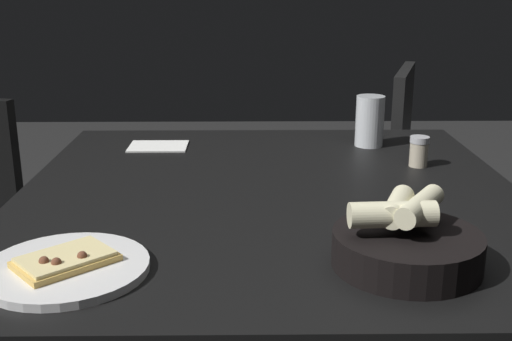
{
  "coord_description": "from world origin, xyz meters",
  "views": [
    {
      "loc": [
        -0.05,
        -1.33,
        1.18
      ],
      "look_at": [
        -0.03,
        0.08,
        0.75
      ],
      "focal_mm": 44.85,
      "sensor_mm": 36.0,
      "label": 1
    }
  ],
  "objects_px": {
    "pizza_plate": "(66,266)",
    "chair_spare": "(366,170)",
    "beer_glass": "(370,124)",
    "dining_table": "(270,214)",
    "pepper_shaker": "(419,153)",
    "bread_basket": "(407,244)"
  },
  "relations": [
    {
      "from": "dining_table",
      "to": "bread_basket",
      "type": "bearing_deg",
      "value": -61.31
    },
    {
      "from": "chair_spare",
      "to": "dining_table",
      "type": "bearing_deg",
      "value": -113.14
    },
    {
      "from": "beer_glass",
      "to": "pepper_shaker",
      "type": "relative_size",
      "value": 1.85
    },
    {
      "from": "bread_basket",
      "to": "dining_table",
      "type": "bearing_deg",
      "value": 118.69
    },
    {
      "from": "pizza_plate",
      "to": "bread_basket",
      "type": "relative_size",
      "value": 1.09
    },
    {
      "from": "pizza_plate",
      "to": "beer_glass",
      "type": "height_order",
      "value": "beer_glass"
    },
    {
      "from": "pepper_shaker",
      "to": "pizza_plate",
      "type": "bearing_deg",
      "value": -140.5
    },
    {
      "from": "bread_basket",
      "to": "pepper_shaker",
      "type": "xyz_separation_m",
      "value": [
        0.17,
        0.57,
        -0.0
      ]
    },
    {
      "from": "pizza_plate",
      "to": "bread_basket",
      "type": "height_order",
      "value": "bread_basket"
    },
    {
      "from": "pizza_plate",
      "to": "chair_spare",
      "type": "distance_m",
      "value": 1.49
    },
    {
      "from": "bread_basket",
      "to": "chair_spare",
      "type": "relative_size",
      "value": 0.28
    },
    {
      "from": "dining_table",
      "to": "pizza_plate",
      "type": "xyz_separation_m",
      "value": [
        -0.34,
        -0.4,
        0.06
      ]
    },
    {
      "from": "dining_table",
      "to": "beer_glass",
      "type": "relative_size",
      "value": 8.4
    },
    {
      "from": "beer_glass",
      "to": "chair_spare",
      "type": "relative_size",
      "value": 0.16
    },
    {
      "from": "pizza_plate",
      "to": "dining_table",
      "type": "bearing_deg",
      "value": 49.49
    },
    {
      "from": "pepper_shaker",
      "to": "beer_glass",
      "type": "bearing_deg",
      "value": 112.88
    },
    {
      "from": "dining_table",
      "to": "pepper_shaker",
      "type": "height_order",
      "value": "pepper_shaker"
    },
    {
      "from": "bread_basket",
      "to": "beer_glass",
      "type": "relative_size",
      "value": 1.73
    },
    {
      "from": "bread_basket",
      "to": "pepper_shaker",
      "type": "bearing_deg",
      "value": 73.74
    },
    {
      "from": "bread_basket",
      "to": "chair_spare",
      "type": "distance_m",
      "value": 1.3
    },
    {
      "from": "pizza_plate",
      "to": "beer_glass",
      "type": "relative_size",
      "value": 1.88
    },
    {
      "from": "pizza_plate",
      "to": "beer_glass",
      "type": "xyz_separation_m",
      "value": [
        0.63,
        0.79,
        0.05
      ]
    }
  ]
}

